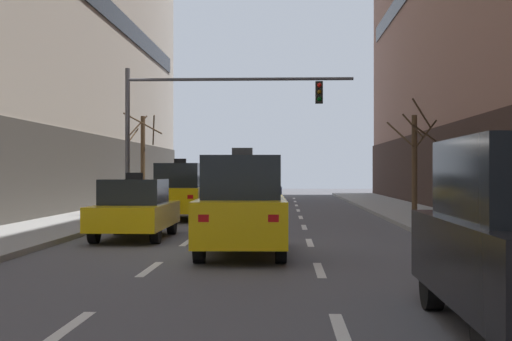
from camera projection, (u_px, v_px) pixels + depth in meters
name	position (u px, v px, depth m)	size (l,w,h in m)	color
ground_plane	(244.00, 251.00, 15.94)	(120.00, 120.00, 0.00)	#515156
lane_stripe_l1_s2	(66.00, 329.00, 8.01)	(0.16, 2.00, 0.01)	silver
lane_stripe_l1_s3	(150.00, 269.00, 13.00)	(0.16, 2.00, 0.01)	silver
lane_stripe_l1_s4	(187.00, 242.00, 18.00)	(0.16, 2.00, 0.01)	silver
lane_stripe_l1_s5	(208.00, 227.00, 22.99)	(0.16, 2.00, 0.01)	silver
lane_stripe_l1_s6	(222.00, 217.00, 27.99)	(0.16, 2.00, 0.01)	silver
lane_stripe_l1_s7	(232.00, 210.00, 32.99)	(0.16, 2.00, 0.01)	silver
lane_stripe_l1_s8	(239.00, 205.00, 37.98)	(0.16, 2.00, 0.01)	silver
lane_stripe_l1_s9	(244.00, 201.00, 42.98)	(0.16, 2.00, 0.01)	silver
lane_stripe_l1_s10	(248.00, 198.00, 47.97)	(0.16, 2.00, 0.01)	silver
lane_stripe_l2_s2	(341.00, 332.00, 7.88)	(0.16, 2.00, 0.01)	silver
lane_stripe_l2_s3	(319.00, 270.00, 12.87)	(0.16, 2.00, 0.01)	silver
lane_stripe_l2_s4	(310.00, 243.00, 17.87)	(0.16, 2.00, 0.01)	silver
lane_stripe_l2_s5	(304.00, 227.00, 22.86)	(0.16, 2.00, 0.01)	silver
lane_stripe_l2_s6	(301.00, 217.00, 27.86)	(0.16, 2.00, 0.01)	silver
lane_stripe_l2_s7	(298.00, 210.00, 32.86)	(0.16, 2.00, 0.01)	silver
lane_stripe_l2_s8	(296.00, 205.00, 37.85)	(0.16, 2.00, 0.01)	silver
lane_stripe_l2_s9	(295.00, 201.00, 42.85)	(0.16, 2.00, 0.01)	silver
lane_stripe_l2_s10	(294.00, 198.00, 47.84)	(0.16, 2.00, 0.01)	silver
taxi_driving_0	(242.00, 206.00, 15.20)	(1.99, 4.50, 2.34)	black
taxi_driving_1	(135.00, 209.00, 18.88)	(1.84, 4.33, 1.80)	black
car_driving_2	(267.00, 189.00, 42.74)	(1.83, 4.26, 1.59)	black
taxi_driving_3	(180.00, 192.00, 26.59)	(1.93, 4.45, 2.32)	black
taxi_driving_4	(197.00, 194.00, 32.42)	(1.96, 4.42, 1.82)	black
taxi_driving_5	(215.00, 189.00, 42.16)	(1.81, 4.32, 1.79)	black
traffic_signal_0	(200.00, 112.00, 26.78)	(8.76, 0.35, 5.68)	#4C4C51
street_tree_0	(415.00, 159.00, 27.43)	(2.29, 2.07, 4.53)	#4C3823
street_tree_1	(143.00, 157.00, 34.35)	(1.94, 1.96, 4.53)	#4C3823
pedestrian_0	(443.00, 192.00, 28.95)	(0.46, 0.35, 1.50)	black
pedestrian_1	(476.00, 200.00, 16.58)	(0.48, 0.34, 1.71)	brown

